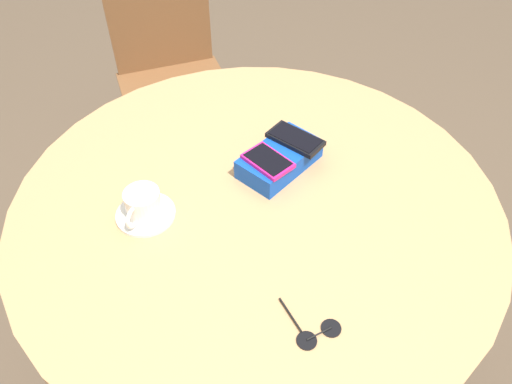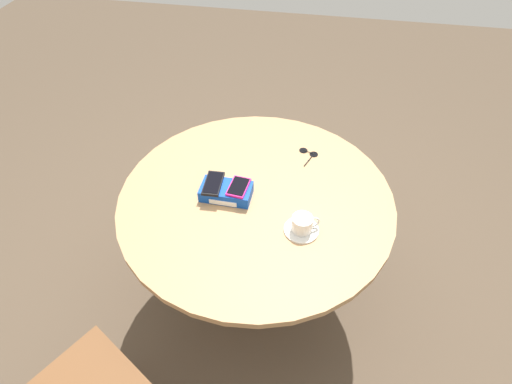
{
  "view_description": "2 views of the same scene",
  "coord_description": "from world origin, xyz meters",
  "px_view_note": "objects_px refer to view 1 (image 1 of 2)",
  "views": [
    {
      "loc": [
        0.62,
        0.53,
        1.63
      ],
      "look_at": [
        0.0,
        0.0,
        0.8
      ],
      "focal_mm": 35.0,
      "sensor_mm": 36.0,
      "label": 1
    },
    {
      "loc": [
        0.21,
        -1.16,
        1.98
      ],
      "look_at": [
        0.0,
        0.0,
        0.8
      ],
      "focal_mm": 28.0,
      "sensor_mm": 36.0,
      "label": 2
    }
  ],
  "objects_px": {
    "round_table": "(256,222)",
    "phone_black": "(295,139)",
    "coffee_cup": "(143,204)",
    "chair_near_window": "(173,81)",
    "sunglasses": "(316,332)",
    "phone_magenta": "(268,161)",
    "saucer": "(146,214)",
    "phone_box": "(280,159)"
  },
  "relations": [
    {
      "from": "phone_magenta",
      "to": "sunglasses",
      "type": "relative_size",
      "value": 0.92
    },
    {
      "from": "round_table",
      "to": "phone_box",
      "type": "distance_m",
      "value": 0.17
    },
    {
      "from": "round_table",
      "to": "chair_near_window",
      "type": "xyz_separation_m",
      "value": [
        -0.51,
        -0.89,
        -0.22
      ]
    },
    {
      "from": "phone_magenta",
      "to": "saucer",
      "type": "distance_m",
      "value": 0.31
    },
    {
      "from": "coffee_cup",
      "to": "chair_near_window",
      "type": "distance_m",
      "value": 1.09
    },
    {
      "from": "coffee_cup",
      "to": "chair_near_window",
      "type": "xyz_separation_m",
      "value": [
        -0.72,
        -0.74,
        -0.35
      ]
    },
    {
      "from": "phone_box",
      "to": "coffee_cup",
      "type": "xyz_separation_m",
      "value": [
        0.33,
        -0.13,
        0.02
      ]
    },
    {
      "from": "round_table",
      "to": "sunglasses",
      "type": "xyz_separation_m",
      "value": [
        0.19,
        0.31,
        0.09
      ]
    },
    {
      "from": "round_table",
      "to": "sunglasses",
      "type": "relative_size",
      "value": 8.62
    },
    {
      "from": "phone_magenta",
      "to": "sunglasses",
      "type": "bearing_deg",
      "value": 52.13
    },
    {
      "from": "phone_magenta",
      "to": "coffee_cup",
      "type": "bearing_deg",
      "value": -25.53
    },
    {
      "from": "round_table",
      "to": "phone_black",
      "type": "distance_m",
      "value": 0.23
    },
    {
      "from": "phone_box",
      "to": "phone_black",
      "type": "xyz_separation_m",
      "value": [
        -0.05,
        0.01,
        0.03
      ]
    },
    {
      "from": "phone_black",
      "to": "phone_magenta",
      "type": "distance_m",
      "value": 0.11
    },
    {
      "from": "chair_near_window",
      "to": "phone_box",
      "type": "bearing_deg",
      "value": 65.95
    },
    {
      "from": "round_table",
      "to": "phone_magenta",
      "type": "relative_size",
      "value": 9.39
    },
    {
      "from": "coffee_cup",
      "to": "phone_magenta",
      "type": "bearing_deg",
      "value": 154.47
    },
    {
      "from": "coffee_cup",
      "to": "sunglasses",
      "type": "xyz_separation_m",
      "value": [
        -0.02,
        0.47,
        -0.04
      ]
    },
    {
      "from": "round_table",
      "to": "phone_box",
      "type": "relative_size",
      "value": 5.46
    },
    {
      "from": "round_table",
      "to": "phone_black",
      "type": "bearing_deg",
      "value": -173.04
    },
    {
      "from": "round_table",
      "to": "phone_box",
      "type": "bearing_deg",
      "value": -167.46
    },
    {
      "from": "round_table",
      "to": "phone_box",
      "type": "height_order",
      "value": "phone_box"
    },
    {
      "from": "round_table",
      "to": "phone_magenta",
      "type": "distance_m",
      "value": 0.16
    },
    {
      "from": "saucer",
      "to": "sunglasses",
      "type": "bearing_deg",
      "value": 91.77
    },
    {
      "from": "phone_black",
      "to": "saucer",
      "type": "distance_m",
      "value": 0.41
    },
    {
      "from": "round_table",
      "to": "phone_black",
      "type": "relative_size",
      "value": 8.18
    },
    {
      "from": "phone_magenta",
      "to": "saucer",
      "type": "height_order",
      "value": "phone_magenta"
    },
    {
      "from": "phone_box",
      "to": "phone_magenta",
      "type": "relative_size",
      "value": 1.72
    },
    {
      "from": "saucer",
      "to": "chair_near_window",
      "type": "xyz_separation_m",
      "value": [
        -0.72,
        -0.74,
        -0.31
      ]
    },
    {
      "from": "round_table",
      "to": "phone_black",
      "type": "height_order",
      "value": "phone_black"
    },
    {
      "from": "phone_box",
      "to": "chair_near_window",
      "type": "height_order",
      "value": "chair_near_window"
    },
    {
      "from": "phone_box",
      "to": "sunglasses",
      "type": "bearing_deg",
      "value": 47.38
    },
    {
      "from": "phone_box",
      "to": "sunglasses",
      "type": "distance_m",
      "value": 0.46
    },
    {
      "from": "phone_box",
      "to": "coffee_cup",
      "type": "height_order",
      "value": "coffee_cup"
    },
    {
      "from": "round_table",
      "to": "saucer",
      "type": "height_order",
      "value": "saucer"
    },
    {
      "from": "coffee_cup",
      "to": "sunglasses",
      "type": "bearing_deg",
      "value": 92.05
    },
    {
      "from": "phone_magenta",
      "to": "chair_near_window",
      "type": "xyz_separation_m",
      "value": [
        -0.44,
        -0.87,
        -0.37
      ]
    },
    {
      "from": "sunglasses",
      "to": "round_table",
      "type": "bearing_deg",
      "value": -121.52
    },
    {
      "from": "phone_magenta",
      "to": "saucer",
      "type": "xyz_separation_m",
      "value": [
        0.28,
        -0.13,
        -0.05
      ]
    },
    {
      "from": "chair_near_window",
      "to": "sunglasses",
      "type": "bearing_deg",
      "value": 59.88
    },
    {
      "from": "round_table",
      "to": "saucer",
      "type": "relative_size",
      "value": 8.51
    },
    {
      "from": "phone_magenta",
      "to": "phone_box",
      "type": "bearing_deg",
      "value": -174.45
    }
  ]
}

